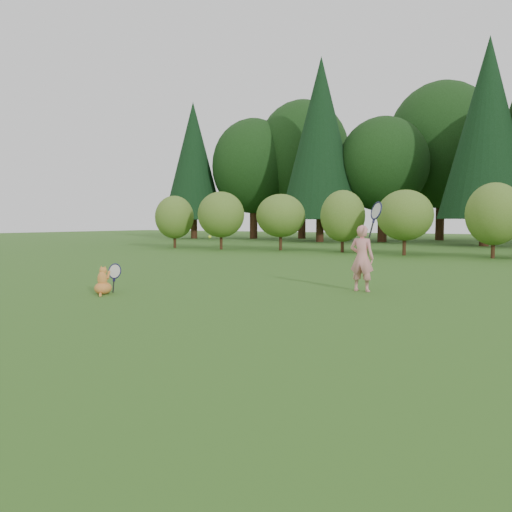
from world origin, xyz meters
The scene contains 6 objects.
ground centered at (0.00, 0.00, 0.00)m, with size 100.00×100.00×0.00m, color #225217.
shrub_row centered at (0.00, 13.00, 1.40)m, with size 28.00×3.00×2.80m, color #4A6920, non-canonical shape.
woodland_backdrop centered at (0.00, 23.00, 7.50)m, with size 48.00×10.00×15.00m, color black, non-canonical shape.
child centered at (1.89, 1.99, 0.68)m, with size 0.75×0.50×1.93m.
cat centered at (-2.14, -0.88, 0.27)m, with size 0.53×0.77×0.72m.
tennis_ball centered at (-0.65, 0.47, 1.06)m, with size 0.06×0.06×0.06m.
Camera 1 is at (5.18, -7.32, 1.37)m, focal length 35.00 mm.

